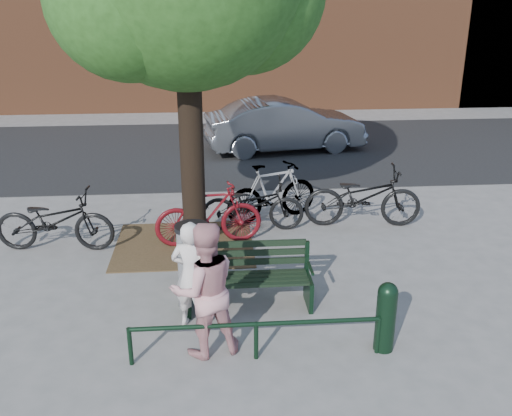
{
  "coord_description": "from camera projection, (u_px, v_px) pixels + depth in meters",
  "views": [
    {
      "loc": [
        -0.47,
        -7.03,
        4.19
      ],
      "look_at": [
        0.17,
        1.0,
        1.12
      ],
      "focal_mm": 40.0,
      "sensor_mm": 36.0,
      "label": 1
    }
  ],
  "objects": [
    {
      "name": "litter_bin",
      "position": [
        193.0,
        257.0,
        8.39
      ],
      "size": [
        0.51,
        0.51,
        1.03
      ],
      "color": "gray",
      "rests_on": "ground"
    },
    {
      "name": "guard_railing",
      "position": [
        256.0,
        330.0,
        6.81
      ],
      "size": [
        3.06,
        0.06,
        0.51
      ],
      "color": "black",
      "rests_on": "ground"
    },
    {
      "name": "dirt_pit",
      "position": [
        184.0,
        244.0,
        10.04
      ],
      "size": [
        2.4,
        2.0,
        0.02
      ],
      "primitive_type": "cube",
      "color": "brown",
      "rests_on": "ground"
    },
    {
      "name": "bicycle_e",
      "position": [
        363.0,
        197.0,
        10.7
      ],
      "size": [
        2.24,
        0.95,
        1.15
      ],
      "primitive_type": "imported",
      "rotation": [
        0.0,
        0.0,
        1.48
      ],
      "color": "black",
      "rests_on": "ground"
    },
    {
      "name": "bicycle_c",
      "position": [
        253.0,
        205.0,
        10.52
      ],
      "size": [
        1.92,
        0.76,
        0.99
      ],
      "primitive_type": "imported",
      "rotation": [
        0.0,
        0.0,
        1.52
      ],
      "color": "black",
      "rests_on": "ground"
    },
    {
      "name": "park_bench",
      "position": [
        249.0,
        274.0,
        7.98
      ],
      "size": [
        1.74,
        0.54,
        0.97
      ],
      "color": "black",
      "rests_on": "ground"
    },
    {
      "name": "bollard",
      "position": [
        386.0,
        314.0,
        6.96
      ],
      "size": [
        0.25,
        0.25,
        0.93
      ],
      "color": "black",
      "rests_on": "ground"
    },
    {
      "name": "bicycle_d",
      "position": [
        272.0,
        192.0,
        10.96
      ],
      "size": [
        1.98,
        1.22,
        1.15
      ],
      "primitive_type": "imported",
      "rotation": [
        0.0,
        0.0,
        1.96
      ],
      "color": "gray",
      "rests_on": "ground"
    },
    {
      "name": "ground",
      "position": [
        249.0,
        307.0,
        8.07
      ],
      "size": [
        90.0,
        90.0,
        0.0
      ],
      "primitive_type": "plane",
      "color": "gray",
      "rests_on": "ground"
    },
    {
      "name": "bicycle_b",
      "position": [
        209.0,
        214.0,
        9.9
      ],
      "size": [
        1.93,
        0.77,
        1.13
      ],
      "primitive_type": "imported",
      "rotation": [
        0.0,
        0.0,
        1.7
      ],
      "color": "#570C11",
      "rests_on": "ground"
    },
    {
      "name": "person_left",
      "position": [
        192.0,
        275.0,
        7.38
      ],
      "size": [
        0.63,
        0.5,
        1.49
      ],
      "primitive_type": "imported",
      "rotation": [
        0.0,
        0.0,
        2.84
      ],
      "color": "silver",
      "rests_on": "ground"
    },
    {
      "name": "parked_car",
      "position": [
        285.0,
        125.0,
        15.76
      ],
      "size": [
        4.55,
        2.19,
        1.44
      ],
      "primitive_type": "imported",
      "rotation": [
        0.0,
        0.0,
        1.73
      ],
      "color": "slate",
      "rests_on": "ground"
    },
    {
      "name": "road",
      "position": [
        229.0,
        150.0,
        15.99
      ],
      "size": [
        40.0,
        7.0,
        0.01
      ],
      "primitive_type": "cube",
      "color": "black",
      "rests_on": "ground"
    },
    {
      "name": "bicycle_a",
      "position": [
        55.0,
        221.0,
        9.7
      ],
      "size": [
        2.08,
        0.89,
        1.07
      ],
      "primitive_type": "imported",
      "rotation": [
        0.0,
        0.0,
        1.48
      ],
      "color": "black",
      "rests_on": "ground"
    },
    {
      "name": "person_right",
      "position": [
        205.0,
        290.0,
        6.79
      ],
      "size": [
        0.98,
        0.85,
        1.72
      ],
      "primitive_type": "imported",
      "rotation": [
        0.0,
        0.0,
        3.4
      ],
      "color": "#D18F92",
      "rests_on": "ground"
    }
  ]
}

